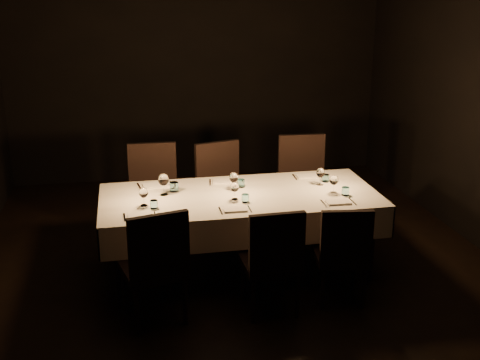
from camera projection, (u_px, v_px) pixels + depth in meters
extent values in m
cube|color=black|center=(240.00, 270.00, 5.71)|extent=(5.00, 6.00, 0.01)
cube|color=black|center=(197.00, 68.00, 8.03)|extent=(5.00, 0.01, 3.00)
cube|color=black|center=(382.00, 267.00, 2.44)|extent=(5.00, 0.01, 3.00)
cube|color=black|center=(240.00, 198.00, 5.48)|extent=(2.40, 1.00, 0.04)
cylinder|color=black|center=(118.00, 266.00, 5.00)|extent=(0.07, 0.07, 0.71)
cylinder|color=black|center=(118.00, 227.00, 5.78)|extent=(0.07, 0.07, 0.71)
cylinder|color=black|center=(371.00, 244.00, 5.41)|extent=(0.07, 0.07, 0.71)
cylinder|color=black|center=(339.00, 211.00, 6.19)|extent=(0.07, 0.07, 0.71)
cube|color=beige|center=(240.00, 195.00, 5.47)|extent=(2.52, 1.12, 0.01)
cube|color=beige|center=(229.00, 190.00, 6.03)|extent=(2.52, 0.01, 0.28)
cube|color=beige|center=(253.00, 234.00, 5.00)|extent=(2.52, 0.01, 0.28)
cube|color=beige|center=(369.00, 201.00, 5.75)|extent=(0.01, 1.12, 0.28)
cube|color=beige|center=(100.00, 220.00, 5.29)|extent=(0.01, 1.12, 0.28)
cylinder|color=black|center=(169.00, 280.00, 5.08)|extent=(0.04, 0.04, 0.41)
cylinder|color=black|center=(185.00, 301.00, 4.74)|extent=(0.04, 0.04, 0.41)
cylinder|color=black|center=(124.00, 290.00, 4.92)|extent=(0.04, 0.04, 0.41)
cylinder|color=black|center=(137.00, 312.00, 4.59)|extent=(0.04, 0.04, 0.41)
cube|color=black|center=(153.00, 269.00, 4.76)|extent=(0.57, 0.57, 0.06)
cube|color=black|center=(159.00, 246.00, 4.49)|extent=(0.47, 0.16, 0.51)
cube|color=silver|center=(140.00, 216.00, 4.95)|extent=(0.20, 0.13, 0.01)
cube|color=silver|center=(125.00, 218.00, 4.92)|extent=(0.02, 0.18, 0.01)
cube|color=silver|center=(155.00, 215.00, 4.97)|extent=(0.02, 0.18, 0.01)
cylinder|color=#BBE7F2|center=(154.00, 204.00, 5.13)|extent=(0.06, 0.06, 0.07)
cylinder|color=white|center=(144.00, 205.00, 5.20)|extent=(0.06, 0.06, 0.00)
cylinder|color=white|center=(144.00, 201.00, 5.18)|extent=(0.01, 0.01, 0.08)
ellipsoid|color=white|center=(143.00, 193.00, 5.16)|extent=(0.08, 0.08, 0.09)
cylinder|color=black|center=(284.00, 276.00, 5.18)|extent=(0.04, 0.04, 0.39)
cylinder|color=black|center=(297.00, 296.00, 4.84)|extent=(0.04, 0.04, 0.39)
cylinder|color=black|center=(243.00, 280.00, 5.10)|extent=(0.04, 0.04, 0.39)
cylinder|color=black|center=(253.00, 301.00, 4.76)|extent=(0.04, 0.04, 0.39)
cube|color=black|center=(270.00, 264.00, 4.90)|extent=(0.46, 0.46, 0.06)
cube|color=black|center=(277.00, 243.00, 4.64)|extent=(0.45, 0.06, 0.48)
cube|color=silver|center=(235.00, 209.00, 5.09)|extent=(0.20, 0.13, 0.01)
cube|color=silver|center=(221.00, 211.00, 5.07)|extent=(0.01, 0.18, 0.01)
cube|color=silver|center=(250.00, 209.00, 5.12)|extent=(0.01, 0.18, 0.01)
cylinder|color=#BBE7F2|center=(245.00, 198.00, 5.27)|extent=(0.06, 0.06, 0.07)
cylinder|color=white|center=(235.00, 199.00, 5.34)|extent=(0.06, 0.06, 0.00)
cylinder|color=white|center=(235.00, 195.00, 5.33)|extent=(0.01, 0.01, 0.08)
ellipsoid|color=white|center=(235.00, 187.00, 5.31)|extent=(0.08, 0.08, 0.09)
cylinder|color=black|center=(354.00, 269.00, 5.31)|extent=(0.04, 0.04, 0.37)
cylinder|color=black|center=(364.00, 288.00, 4.99)|extent=(0.04, 0.04, 0.37)
cylinder|color=black|center=(316.00, 270.00, 5.30)|extent=(0.04, 0.04, 0.37)
cylinder|color=black|center=(323.00, 289.00, 4.97)|extent=(0.04, 0.04, 0.37)
cube|color=black|center=(340.00, 257.00, 5.08)|extent=(0.48, 0.48, 0.05)
cube|color=black|center=(347.00, 237.00, 4.82)|extent=(0.42, 0.11, 0.46)
cube|color=silver|center=(338.00, 202.00, 5.26)|extent=(0.21, 0.14, 0.02)
cube|color=silver|center=(324.00, 203.00, 5.24)|extent=(0.01, 0.19, 0.01)
cube|color=silver|center=(352.00, 201.00, 5.28)|extent=(0.01, 0.19, 0.01)
cylinder|color=#BBE7F2|center=(345.00, 191.00, 5.44)|extent=(0.07, 0.07, 0.07)
cylinder|color=white|center=(333.00, 193.00, 5.51)|extent=(0.06, 0.06, 0.00)
cylinder|color=white|center=(334.00, 188.00, 5.50)|extent=(0.01, 0.01, 0.08)
ellipsoid|color=white|center=(334.00, 180.00, 5.47)|extent=(0.08, 0.08, 0.10)
cylinder|color=black|center=(135.00, 234.00, 5.99)|extent=(0.04, 0.04, 0.43)
cylinder|color=black|center=(135.00, 218.00, 6.37)|extent=(0.04, 0.04, 0.43)
cylinder|color=black|center=(177.00, 231.00, 6.05)|extent=(0.04, 0.04, 0.43)
cylinder|color=black|center=(174.00, 216.00, 6.44)|extent=(0.04, 0.04, 0.43)
cube|color=black|center=(154.00, 202.00, 6.13)|extent=(0.51, 0.51, 0.06)
cube|color=black|center=(152.00, 168.00, 6.24)|extent=(0.50, 0.06, 0.54)
cube|color=silver|center=(156.00, 185.00, 5.69)|extent=(0.27, 0.19, 0.02)
cube|color=silver|center=(139.00, 187.00, 5.66)|extent=(0.05, 0.22, 0.01)
cube|color=silver|center=(173.00, 185.00, 5.72)|extent=(0.04, 0.22, 0.01)
cylinder|color=#BBE7F2|center=(174.00, 187.00, 5.54)|extent=(0.08, 0.08, 0.09)
cylinder|color=white|center=(164.00, 195.00, 5.46)|extent=(0.08, 0.08, 0.00)
cylinder|color=white|center=(164.00, 189.00, 5.44)|extent=(0.01, 0.01, 0.10)
ellipsoid|color=white|center=(163.00, 180.00, 5.41)|extent=(0.10, 0.10, 0.11)
cylinder|color=black|center=(216.00, 230.00, 6.07)|extent=(0.04, 0.04, 0.42)
cylinder|color=black|center=(201.00, 217.00, 6.42)|extent=(0.04, 0.04, 0.42)
cylinder|color=black|center=(252.00, 224.00, 6.24)|extent=(0.04, 0.04, 0.42)
cylinder|color=black|center=(235.00, 211.00, 6.59)|extent=(0.04, 0.04, 0.42)
cube|color=black|center=(226.00, 199.00, 6.25)|extent=(0.59, 0.59, 0.06)
cube|color=black|center=(217.00, 166.00, 6.34)|extent=(0.48, 0.17, 0.53)
cube|color=silver|center=(224.00, 181.00, 5.80)|extent=(0.22, 0.16, 0.02)
cube|color=silver|center=(210.00, 183.00, 5.78)|extent=(0.04, 0.19, 0.01)
cube|color=silver|center=(238.00, 181.00, 5.83)|extent=(0.04, 0.19, 0.01)
cylinder|color=#BBE7F2|center=(241.00, 183.00, 5.65)|extent=(0.07, 0.07, 0.07)
cylinder|color=white|center=(234.00, 190.00, 5.57)|extent=(0.07, 0.07, 0.00)
cylinder|color=white|center=(234.00, 186.00, 5.56)|extent=(0.01, 0.01, 0.08)
ellipsoid|color=white|center=(234.00, 178.00, 5.53)|extent=(0.08, 0.08, 0.10)
cylinder|color=black|center=(289.00, 223.00, 6.25)|extent=(0.04, 0.04, 0.44)
cylinder|color=black|center=(281.00, 208.00, 6.65)|extent=(0.04, 0.04, 0.44)
cylinder|color=black|center=(329.00, 221.00, 6.30)|extent=(0.04, 0.04, 0.44)
cylinder|color=black|center=(318.00, 207.00, 6.70)|extent=(0.04, 0.04, 0.44)
cube|color=black|center=(305.00, 192.00, 6.39)|extent=(0.54, 0.54, 0.07)
cube|color=black|center=(301.00, 159.00, 6.51)|extent=(0.51, 0.08, 0.55)
cube|color=silver|center=(307.00, 176.00, 5.96)|extent=(0.21, 0.14, 0.01)
cube|color=silver|center=(295.00, 177.00, 5.94)|extent=(0.02, 0.18, 0.01)
cube|color=silver|center=(320.00, 176.00, 5.98)|extent=(0.02, 0.18, 0.01)
cylinder|color=#BBE7F2|center=(326.00, 178.00, 5.81)|extent=(0.07, 0.07, 0.07)
cylinder|color=white|center=(320.00, 185.00, 5.73)|extent=(0.06, 0.06, 0.00)
cylinder|color=white|center=(320.00, 181.00, 5.71)|extent=(0.01, 0.01, 0.08)
ellipsoid|color=white|center=(321.00, 173.00, 5.69)|extent=(0.08, 0.08, 0.09)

